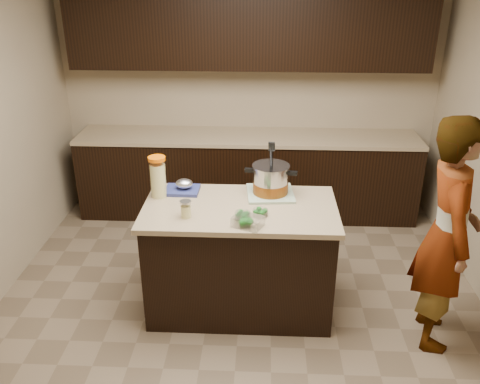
# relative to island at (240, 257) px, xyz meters

# --- Properties ---
(ground_plane) EXTENTS (4.00, 4.00, 0.00)m
(ground_plane) POSITION_rel_island_xyz_m (0.00, 0.00, -0.45)
(ground_plane) COLOR brown
(ground_plane) RESTS_ON ground
(room_shell) EXTENTS (4.04, 4.04, 2.72)m
(room_shell) POSITION_rel_island_xyz_m (0.00, 0.00, 1.26)
(room_shell) COLOR tan
(room_shell) RESTS_ON ground
(back_cabinets) EXTENTS (3.60, 0.63, 2.33)m
(back_cabinets) POSITION_rel_island_xyz_m (0.00, 1.74, 0.49)
(back_cabinets) COLOR black
(back_cabinets) RESTS_ON ground
(island) EXTENTS (1.46, 0.81, 0.90)m
(island) POSITION_rel_island_xyz_m (0.00, 0.00, 0.00)
(island) COLOR black
(island) RESTS_ON ground
(dish_towel) EXTENTS (0.39, 0.39, 0.02)m
(dish_towel) POSITION_rel_island_xyz_m (0.23, 0.23, 0.46)
(dish_towel) COLOR #598358
(dish_towel) RESTS_ON island
(stock_pot) EXTENTS (0.41, 0.33, 0.41)m
(stock_pot) POSITION_rel_island_xyz_m (0.23, 0.22, 0.56)
(stock_pot) COLOR #B7B7BC
(stock_pot) RESTS_ON dish_towel
(lemonade_pitcher) EXTENTS (0.14, 0.14, 0.32)m
(lemonade_pitcher) POSITION_rel_island_xyz_m (-0.64, 0.15, 0.60)
(lemonade_pitcher) COLOR #CFC87E
(lemonade_pitcher) RESTS_ON island
(mason_jar) EXTENTS (0.11, 0.11, 0.14)m
(mason_jar) POSITION_rel_island_xyz_m (-0.38, -0.19, 0.51)
(mason_jar) COLOR #CFC87E
(mason_jar) RESTS_ON island
(broccoli_tub_left) EXTENTS (0.11, 0.11, 0.05)m
(broccoli_tub_left) POSITION_rel_island_xyz_m (0.15, -0.14, 0.47)
(broccoli_tub_left) COLOR silver
(broccoli_tub_left) RESTS_ON island
(broccoli_tub_right) EXTENTS (0.12, 0.12, 0.05)m
(broccoli_tub_right) POSITION_rel_island_xyz_m (0.03, -0.20, 0.47)
(broccoli_tub_right) COLOR silver
(broccoli_tub_right) RESTS_ON island
(broccoli_tub_rect) EXTENTS (0.24, 0.21, 0.07)m
(broccoli_tub_rect) POSITION_rel_island_xyz_m (0.07, -0.31, 0.48)
(broccoli_tub_rect) COLOR silver
(broccoli_tub_rect) RESTS_ON island
(blue_tray) EXTENTS (0.27, 0.22, 0.10)m
(blue_tray) POSITION_rel_island_xyz_m (-0.47, 0.24, 0.48)
(blue_tray) COLOR navy
(blue_tray) RESTS_ON island
(person) EXTENTS (0.48, 0.67, 1.71)m
(person) POSITION_rel_island_xyz_m (1.45, -0.29, 0.40)
(person) COLOR gray
(person) RESTS_ON ground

